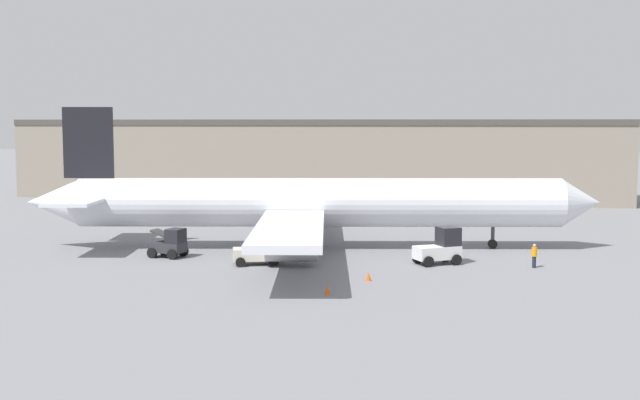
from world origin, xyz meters
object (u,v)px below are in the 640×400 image
(safety_cone_near, at_px, (328,290))
(safety_cone_far, at_px, (368,276))
(baggage_tug, at_px, (441,248))
(belt_loader_truck, at_px, (170,244))
(pushback_tug, at_px, (261,250))
(airplane, at_px, (307,204))
(ground_crew_worker, at_px, (534,255))

(safety_cone_near, xyz_separation_m, safety_cone_far, (1.78, 4.39, 0.00))
(baggage_tug, bearing_deg, belt_loader_truck, 151.68)
(belt_loader_truck, xyz_separation_m, pushback_tug, (7.19, -1.66, 0.05))
(pushback_tug, relative_size, safety_cone_near, 6.37)
(airplane, height_order, belt_loader_truck, airplane)
(belt_loader_truck, height_order, safety_cone_far, belt_loader_truck)
(baggage_tug, bearing_deg, safety_cone_far, -152.51)
(belt_loader_truck, bearing_deg, safety_cone_far, -10.28)
(airplane, height_order, pushback_tug, airplane)
(belt_loader_truck, bearing_deg, ground_crew_worker, 12.14)
(pushback_tug, relative_size, safety_cone_far, 6.37)
(ground_crew_worker, relative_size, belt_loader_truck, 0.59)
(ground_crew_worker, xyz_separation_m, safety_cone_near, (-12.16, -10.78, -0.59))
(safety_cone_near, relative_size, safety_cone_far, 1.00)
(ground_crew_worker, distance_m, safety_cone_far, 12.21)
(baggage_tug, bearing_deg, safety_cone_near, -148.88)
(pushback_tug, bearing_deg, baggage_tug, -6.50)
(belt_loader_truck, xyz_separation_m, safety_cone_near, (13.36, -10.30, -0.71))
(baggage_tug, distance_m, belt_loader_truck, 19.32)
(ground_crew_worker, distance_m, safety_cone_near, 16.27)
(baggage_tug, relative_size, safety_cone_far, 6.23)
(ground_crew_worker, height_order, belt_loader_truck, belt_loader_truck)
(airplane, relative_size, safety_cone_near, 80.19)
(safety_cone_near, height_order, safety_cone_far, same)
(airplane, xyz_separation_m, baggage_tug, (10.38, -5.08, -2.31))
(safety_cone_near, distance_m, safety_cone_far, 4.73)
(ground_crew_worker, bearing_deg, belt_loader_truck, 7.38)
(airplane, xyz_separation_m, ground_crew_worker, (16.59, -5.39, -2.59))
(baggage_tug, height_order, safety_cone_far, baggage_tug)
(pushback_tug, height_order, safety_cone_near, pushback_tug)
(ground_crew_worker, bearing_deg, safety_cone_far, 37.93)
(baggage_tug, xyz_separation_m, safety_cone_far, (-4.16, -6.71, -0.86))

